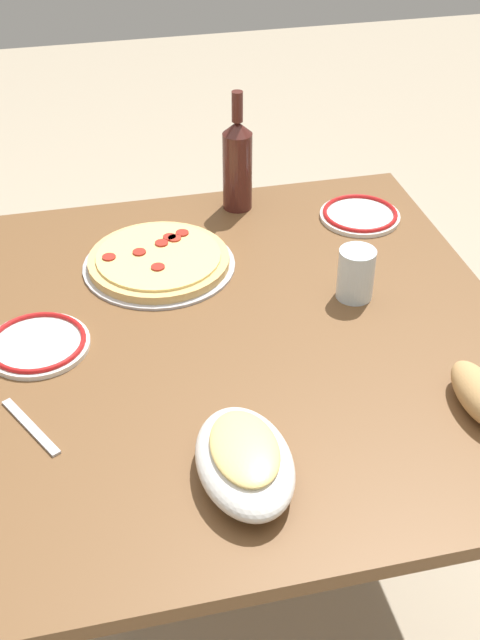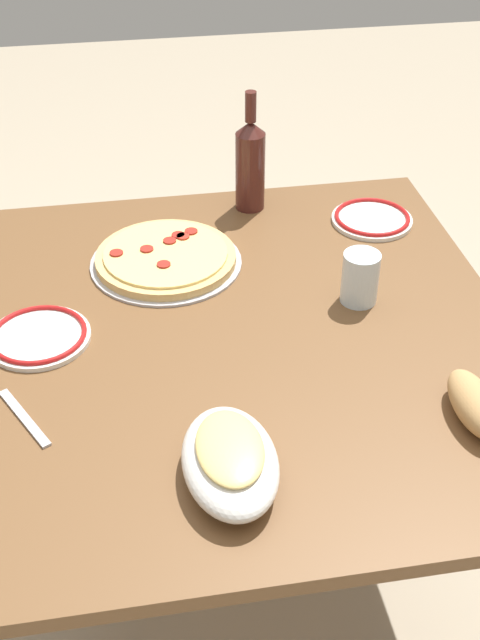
{
  "view_description": "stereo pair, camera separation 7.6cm",
  "coord_description": "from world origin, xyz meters",
  "px_view_note": "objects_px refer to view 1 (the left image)",
  "views": [
    {
      "loc": [
        -1.23,
        0.28,
        1.69
      ],
      "look_at": [
        0.0,
        0.0,
        0.74
      ],
      "focal_mm": 46.13,
      "sensor_mm": 36.0,
      "label": 1
    },
    {
      "loc": [
        -1.24,
        0.21,
        1.69
      ],
      "look_at": [
        0.0,
        0.0,
        0.74
      ],
      "focal_mm": 46.13,
      "sensor_mm": 36.0,
      "label": 2
    }
  ],
  "objects_px": {
    "water_glass": "(356,274)",
    "wine_bottle": "(237,163)",
    "pepperoni_pizza": "(159,261)",
    "bread_loaf": "(479,394)",
    "dining_table": "(240,376)",
    "side_plate_far": "(360,215)",
    "baked_pasta_dish": "(244,459)",
    "side_plate_near": "(37,344)"
  },
  "relations": [
    {
      "from": "baked_pasta_dish",
      "to": "bread_loaf",
      "type": "distance_m",
      "value": 0.43
    },
    {
      "from": "side_plate_near",
      "to": "bread_loaf",
      "type": "bearing_deg",
      "value": -115.09
    },
    {
      "from": "dining_table",
      "to": "water_glass",
      "type": "height_order",
      "value": "water_glass"
    },
    {
      "from": "baked_pasta_dish",
      "to": "water_glass",
      "type": "bearing_deg",
      "value": -37.67
    },
    {
      "from": "dining_table",
      "to": "side_plate_far",
      "type": "xyz_separation_m",
      "value": [
        0.37,
        -0.38,
        0.12
      ]
    },
    {
      "from": "pepperoni_pizza",
      "to": "bread_loaf",
      "type": "height_order",
      "value": "bread_loaf"
    },
    {
      "from": "side_plate_far",
      "to": "bread_loaf",
      "type": "height_order",
      "value": "bread_loaf"
    },
    {
      "from": "pepperoni_pizza",
      "to": "bread_loaf",
      "type": "bearing_deg",
      "value": -140.61
    },
    {
      "from": "dining_table",
      "to": "side_plate_far",
      "type": "distance_m",
      "value": 0.54
    },
    {
      "from": "side_plate_near",
      "to": "water_glass",
      "type": "bearing_deg",
      "value": -87.79
    },
    {
      "from": "pepperoni_pizza",
      "to": "baked_pasta_dish",
      "type": "xyz_separation_m",
      "value": [
        -0.63,
        -0.04,
        0.03
      ]
    },
    {
      "from": "baked_pasta_dish",
      "to": "wine_bottle",
      "type": "xyz_separation_m",
      "value": [
        0.85,
        -0.18,
        0.07
      ]
    },
    {
      "from": "water_glass",
      "to": "wine_bottle",
      "type": "bearing_deg",
      "value": 19.46
    },
    {
      "from": "wine_bottle",
      "to": "water_glass",
      "type": "xyz_separation_m",
      "value": [
        -0.42,
        -0.15,
        -0.06
      ]
    },
    {
      "from": "pepperoni_pizza",
      "to": "side_plate_far",
      "type": "height_order",
      "value": "pepperoni_pizza"
    },
    {
      "from": "baked_pasta_dish",
      "to": "side_plate_near",
      "type": "height_order",
      "value": "baked_pasta_dish"
    },
    {
      "from": "water_glass",
      "to": "side_plate_near",
      "type": "relative_size",
      "value": 0.55
    },
    {
      "from": "wine_bottle",
      "to": "side_plate_near",
      "type": "bearing_deg",
      "value": 132.28
    },
    {
      "from": "wine_bottle",
      "to": "side_plate_near",
      "type": "xyz_separation_m",
      "value": [
        -0.45,
        0.49,
        -0.11
      ]
    },
    {
      "from": "side_plate_near",
      "to": "wine_bottle",
      "type": "bearing_deg",
      "value": -47.72
    },
    {
      "from": "pepperoni_pizza",
      "to": "wine_bottle",
      "type": "xyz_separation_m",
      "value": [
        0.22,
        -0.22,
        0.1
      ]
    },
    {
      "from": "side_plate_near",
      "to": "side_plate_far",
      "type": "xyz_separation_m",
      "value": [
        0.33,
        -0.76,
        0.0
      ]
    },
    {
      "from": "dining_table",
      "to": "water_glass",
      "type": "relative_size",
      "value": 10.51
    },
    {
      "from": "dining_table",
      "to": "bread_loaf",
      "type": "xyz_separation_m",
      "value": [
        -0.3,
        -0.35,
        0.14
      ]
    },
    {
      "from": "pepperoni_pizza",
      "to": "water_glass",
      "type": "distance_m",
      "value": 0.43
    },
    {
      "from": "pepperoni_pizza",
      "to": "wine_bottle",
      "type": "relative_size",
      "value": 1.14
    },
    {
      "from": "pepperoni_pizza",
      "to": "water_glass",
      "type": "xyz_separation_m",
      "value": [
        -0.2,
        -0.37,
        0.04
      ]
    },
    {
      "from": "dining_table",
      "to": "pepperoni_pizza",
      "type": "bearing_deg",
      "value": 23.73
    },
    {
      "from": "dining_table",
      "to": "baked_pasta_dish",
      "type": "relative_size",
      "value": 4.78
    },
    {
      "from": "wine_bottle",
      "to": "bread_loaf",
      "type": "relative_size",
      "value": 1.73
    },
    {
      "from": "water_glass",
      "to": "side_plate_near",
      "type": "bearing_deg",
      "value": 92.21
    },
    {
      "from": "baked_pasta_dish",
      "to": "side_plate_far",
      "type": "bearing_deg",
      "value": -31.78
    },
    {
      "from": "baked_pasta_dish",
      "to": "dining_table",
      "type": "bearing_deg",
      "value": -12.0
    },
    {
      "from": "side_plate_near",
      "to": "dining_table",
      "type": "bearing_deg",
      "value": -96.25
    },
    {
      "from": "dining_table",
      "to": "side_plate_far",
      "type": "relative_size",
      "value": 6.05
    },
    {
      "from": "water_glass",
      "to": "dining_table",
      "type": "bearing_deg",
      "value": 104.6
    },
    {
      "from": "dining_table",
      "to": "wine_bottle",
      "type": "bearing_deg",
      "value": -12.36
    },
    {
      "from": "pepperoni_pizza",
      "to": "water_glass",
      "type": "height_order",
      "value": "water_glass"
    },
    {
      "from": "water_glass",
      "to": "bread_loaf",
      "type": "xyz_separation_m",
      "value": [
        -0.37,
        -0.09,
        -0.02
      ]
    },
    {
      "from": "side_plate_far",
      "to": "wine_bottle",
      "type": "bearing_deg",
      "value": 66.3
    },
    {
      "from": "dining_table",
      "to": "side_plate_near",
      "type": "bearing_deg",
      "value": 83.75
    },
    {
      "from": "side_plate_near",
      "to": "side_plate_far",
      "type": "distance_m",
      "value": 0.83
    }
  ]
}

